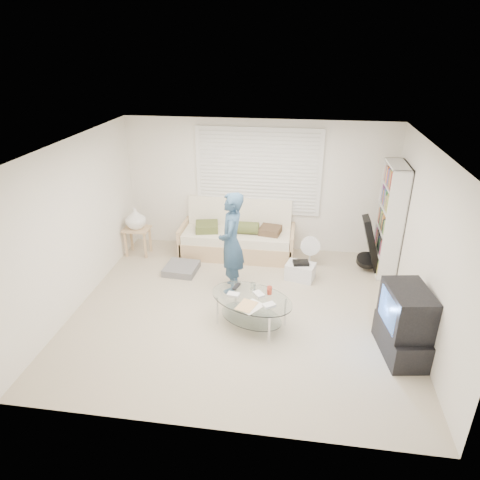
% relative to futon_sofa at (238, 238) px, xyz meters
% --- Properties ---
extents(ground, '(5.00, 5.00, 0.00)m').
position_rel_futon_sofa_xyz_m(ground, '(0.34, -1.87, -0.34)').
color(ground, '#B8A88F').
rests_on(ground, ground).
extents(room_shell, '(5.02, 4.52, 2.51)m').
position_rel_futon_sofa_xyz_m(room_shell, '(0.34, -1.40, 1.29)').
color(room_shell, white).
rests_on(room_shell, ground).
extents(window_blinds, '(2.32, 0.08, 1.62)m').
position_rel_futon_sofa_xyz_m(window_blinds, '(0.34, 0.33, 1.21)').
color(window_blinds, silver).
rests_on(window_blinds, ground).
extents(futon_sofa, '(2.13, 0.86, 1.04)m').
position_rel_futon_sofa_xyz_m(futon_sofa, '(0.00, 0.00, 0.00)').
color(futon_sofa, tan).
rests_on(futon_sofa, ground).
extents(grey_floor_pillow, '(0.59, 0.59, 0.12)m').
position_rel_futon_sofa_xyz_m(grey_floor_pillow, '(-0.88, -0.85, -0.28)').
color(grey_floor_pillow, '#5F5E63').
rests_on(grey_floor_pillow, ground).
extents(side_table, '(0.48, 0.38, 0.94)m').
position_rel_futon_sofa_xyz_m(side_table, '(-1.88, -0.28, 0.36)').
color(side_table, tan).
rests_on(side_table, ground).
extents(bookshelf, '(0.31, 0.82, 1.95)m').
position_rel_futon_sofa_xyz_m(bookshelf, '(2.66, -0.28, 0.63)').
color(bookshelf, white).
rests_on(bookshelf, ground).
extents(guitar_case, '(0.42, 0.37, 0.99)m').
position_rel_futon_sofa_xyz_m(guitar_case, '(2.40, -0.31, 0.10)').
color(guitar_case, black).
rests_on(guitar_case, ground).
extents(floor_fan, '(0.36, 0.24, 0.59)m').
position_rel_futon_sofa_xyz_m(floor_fan, '(1.37, -0.29, 0.00)').
color(floor_fan, white).
rests_on(floor_fan, ground).
extents(storage_bin, '(0.54, 0.44, 0.33)m').
position_rel_futon_sofa_xyz_m(storage_bin, '(1.21, -0.79, -0.19)').
color(storage_bin, white).
rests_on(storage_bin, ground).
extents(tv_unit, '(0.60, 0.95, 0.96)m').
position_rel_futon_sofa_xyz_m(tv_unit, '(2.53, -2.56, 0.12)').
color(tv_unit, black).
rests_on(tv_unit, ground).
extents(coffee_table, '(1.44, 1.21, 0.58)m').
position_rel_futon_sofa_xyz_m(coffee_table, '(0.54, -2.23, 0.02)').
color(coffee_table, silver).
rests_on(coffee_table, ground).
extents(standing_person, '(0.43, 0.63, 1.68)m').
position_rel_futon_sofa_xyz_m(standing_person, '(0.09, -1.30, 0.50)').
color(standing_person, navy).
rests_on(standing_person, ground).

